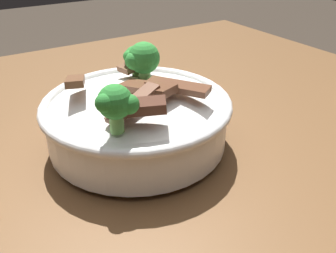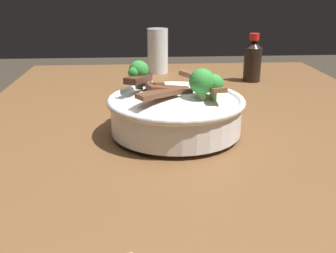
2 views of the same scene
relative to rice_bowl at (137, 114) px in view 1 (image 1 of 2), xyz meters
name	(u,v)px [view 1 (image 1 of 2)]	position (x,y,z in m)	size (l,w,h in m)	color
dining_table	(106,219)	(0.04, -0.04, -0.19)	(1.21, 0.89, 0.76)	brown
rice_bowl	(137,114)	(0.00, 0.00, 0.00)	(0.24, 0.24, 0.13)	white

